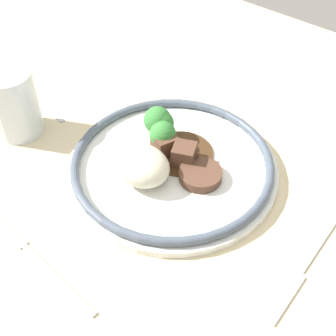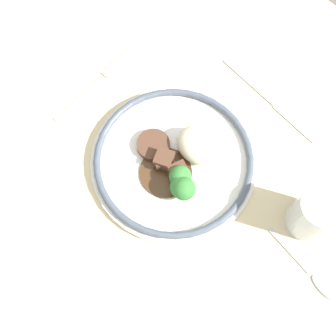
{
  "view_description": "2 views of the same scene",
  "coord_description": "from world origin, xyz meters",
  "px_view_note": "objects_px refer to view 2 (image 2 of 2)",
  "views": [
    {
      "loc": [
        -0.3,
        0.36,
        0.5
      ],
      "look_at": [
        -0.04,
        0.04,
        0.08
      ],
      "focal_mm": 50.0,
      "sensor_mm": 36.0,
      "label": 1
    },
    {
      "loc": [
        0.17,
        -0.2,
        0.79
      ],
      "look_at": [
        -0.02,
        -0.01,
        0.08
      ],
      "focal_mm": 50.0,
      "sensor_mm": 36.0,
      "label": 2
    }
  ],
  "objects_px": {
    "fork": "(102,78)",
    "plate": "(176,161)",
    "juice_glass": "(314,214)",
    "knife": "(272,103)",
    "spoon": "(315,278)"
  },
  "relations": [
    {
      "from": "plate",
      "to": "spoon",
      "type": "xyz_separation_m",
      "value": [
        0.29,
        0.01,
        -0.01
      ]
    },
    {
      "from": "juice_glass",
      "to": "knife",
      "type": "height_order",
      "value": "juice_glass"
    },
    {
      "from": "fork",
      "to": "plate",
      "type": "bearing_deg",
      "value": -99.34
    },
    {
      "from": "fork",
      "to": "spoon",
      "type": "height_order",
      "value": "spoon"
    },
    {
      "from": "juice_glass",
      "to": "fork",
      "type": "height_order",
      "value": "juice_glass"
    },
    {
      "from": "plate",
      "to": "juice_glass",
      "type": "height_order",
      "value": "juice_glass"
    },
    {
      "from": "plate",
      "to": "knife",
      "type": "bearing_deg",
      "value": 77.92
    },
    {
      "from": "knife",
      "to": "spoon",
      "type": "bearing_deg",
      "value": -34.51
    },
    {
      "from": "juice_glass",
      "to": "knife",
      "type": "distance_m",
      "value": 0.23
    },
    {
      "from": "fork",
      "to": "knife",
      "type": "relative_size",
      "value": 0.88
    },
    {
      "from": "plate",
      "to": "spoon",
      "type": "relative_size",
      "value": 1.93
    },
    {
      "from": "plate",
      "to": "knife",
      "type": "height_order",
      "value": "plate"
    },
    {
      "from": "plate",
      "to": "spoon",
      "type": "bearing_deg",
      "value": 2.37
    },
    {
      "from": "fork",
      "to": "spoon",
      "type": "distance_m",
      "value": 0.51
    },
    {
      "from": "juice_glass",
      "to": "knife",
      "type": "relative_size",
      "value": 0.44
    }
  ]
}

